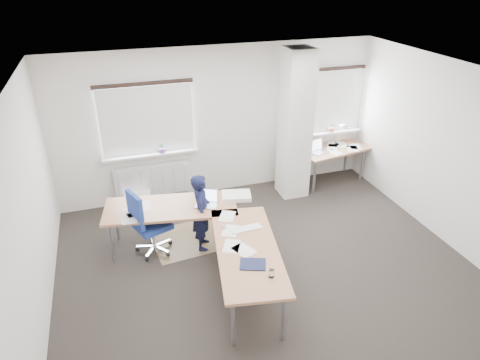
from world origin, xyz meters
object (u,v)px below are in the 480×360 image
object	(u,v)px
task_chair	(151,236)
desk_side	(332,150)
person	(202,212)
desk_main	(210,227)

from	to	relation	value
task_chair	desk_side	bearing A→B (deg)	-1.70
task_chair	person	world-z (taller)	person
task_chair	person	distance (m)	0.86
person	desk_side	bearing A→B (deg)	-49.59
task_chair	person	bearing A→B (deg)	-27.44
desk_main	task_chair	distance (m)	1.07
desk_side	person	world-z (taller)	person
person	task_chair	bearing A→B (deg)	98.68
desk_main	task_chair	xyz separation A→B (m)	(-0.79, 0.61, -0.38)
desk_main	task_chair	world-z (taller)	task_chair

